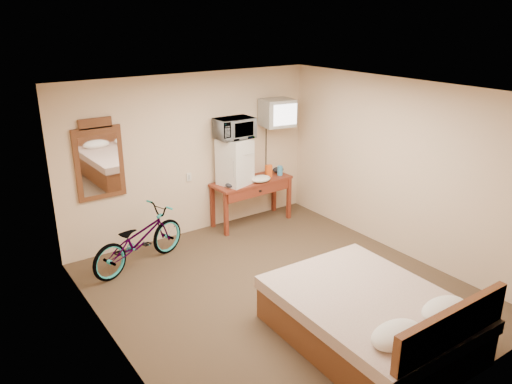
% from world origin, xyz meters
% --- Properties ---
extents(room, '(4.60, 4.64, 2.50)m').
position_xyz_m(room, '(-0.00, 0.00, 1.25)').
color(room, '#3E2B1F').
rests_on(room, ground).
extents(desk, '(1.37, 0.57, 0.75)m').
position_xyz_m(desk, '(0.93, 2.00, 0.63)').
color(desk, maroon).
rests_on(desk, floor).
extents(mini_fridge, '(0.56, 0.55, 0.74)m').
position_xyz_m(mini_fridge, '(0.61, 2.03, 1.12)').
color(mini_fridge, silver).
rests_on(mini_fridge, desk).
extents(microwave, '(0.59, 0.41, 0.32)m').
position_xyz_m(microwave, '(0.61, 2.03, 1.65)').
color(microwave, silver).
rests_on(microwave, mini_fridge).
extents(snack_bag, '(0.11, 0.08, 0.21)m').
position_xyz_m(snack_bag, '(1.25, 2.00, 0.85)').
color(snack_bag, '#E05213').
rests_on(snack_bag, desk).
extents(blue_cup, '(0.09, 0.09, 0.16)m').
position_xyz_m(blue_cup, '(1.46, 1.98, 0.83)').
color(blue_cup, '#3A91C5').
rests_on(blue_cup, desk).
extents(cloth_cream, '(0.34, 0.26, 0.10)m').
position_xyz_m(cloth_cream, '(0.99, 1.87, 0.80)').
color(cloth_cream, white).
rests_on(cloth_cream, desk).
extents(cloth_dark_a, '(0.23, 0.17, 0.09)m').
position_xyz_m(cloth_dark_a, '(0.47, 1.92, 0.79)').
color(cloth_dark_a, black).
rests_on(cloth_dark_a, desk).
extents(cloth_dark_b, '(0.20, 0.16, 0.09)m').
position_xyz_m(cloth_dark_b, '(1.54, 2.12, 0.79)').
color(cloth_dark_b, black).
rests_on(cloth_dark_b, desk).
extents(crt_television, '(0.56, 0.62, 0.43)m').
position_xyz_m(crt_television, '(1.42, 2.02, 1.80)').
color(crt_television, black).
rests_on(crt_television, room).
extents(wall_mirror, '(0.67, 0.04, 1.14)m').
position_xyz_m(wall_mirror, '(-1.44, 2.27, 1.42)').
color(wall_mirror, brown).
rests_on(wall_mirror, room).
extents(bicycle, '(1.61, 0.96, 0.80)m').
position_xyz_m(bicycle, '(-1.20, 1.67, 0.40)').
color(bicycle, black).
rests_on(bicycle, floor).
extents(bed, '(1.61, 2.10, 0.90)m').
position_xyz_m(bed, '(0.14, -1.37, 0.29)').
color(bed, brown).
rests_on(bed, floor).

